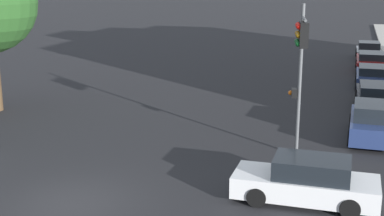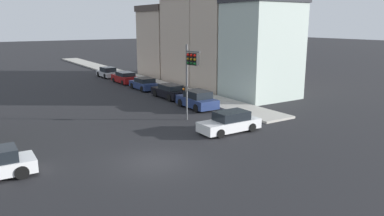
{
  "view_description": "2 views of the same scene",
  "coord_description": "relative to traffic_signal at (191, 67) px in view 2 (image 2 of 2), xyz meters",
  "views": [
    {
      "loc": [
        7.98,
        -13.55,
        6.96
      ],
      "look_at": [
        2.38,
        5.09,
        1.99
      ],
      "focal_mm": 50.0,
      "sensor_mm": 36.0,
      "label": 1
    },
    {
      "loc": [
        -8.82,
        -17.35,
        7.41
      ],
      "look_at": [
        3.37,
        1.56,
        2.28
      ],
      "focal_mm": 35.0,
      "sensor_mm": 36.0,
      "label": 2
    }
  ],
  "objects": [
    {
      "name": "ground_plane",
      "position": [
        -6.21,
        -6.16,
        -4.2
      ],
      "size": [
        300.0,
        300.0,
        0.0
      ],
      "primitive_type": "plane",
      "color": "black"
    },
    {
      "name": "sidewalk_strip",
      "position": [
        5.89,
        26.21,
        -4.11
      ],
      "size": [
        3.09,
        60.0,
        0.18
      ],
      "color": "#ADA89E",
      "rests_on": "ground_plane"
    },
    {
      "name": "rowhouse_backdrop",
      "position": [
        11.39,
        13.84,
        1.31
      ],
      "size": [
        8.05,
        25.57,
        12.24
      ],
      "color": "#ADBCB2",
      "rests_on": "ground_plane"
    },
    {
      "name": "traffic_signal",
      "position": [
        0.0,
        0.0,
        0.0
      ],
      "size": [
        0.75,
        1.63,
        5.84
      ],
      "rotation": [
        0.0,
        0.0,
        3.3
      ],
      "color": "#515456",
      "rests_on": "ground_plane"
    },
    {
      "name": "crossing_car_1",
      "position": [
        0.73,
        -3.89,
        -3.53
      ],
      "size": [
        4.43,
        1.85,
        1.44
      ],
      "rotation": [
        0.0,
        0.0,
        3.14
      ],
      "color": "silver",
      "rests_on": "ground_plane"
    },
    {
      "name": "parked_car_0",
      "position": [
        2.9,
        3.47,
        -3.45
      ],
      "size": [
        2.08,
        4.26,
        1.6
      ],
      "rotation": [
        0.0,
        0.0,
        1.56
      ],
      "color": "navy",
      "rests_on": "ground_plane"
    },
    {
      "name": "parked_car_1",
      "position": [
        3.12,
        8.75,
        -3.52
      ],
      "size": [
        2.01,
        4.62,
        1.39
      ],
      "rotation": [
        0.0,
        0.0,
        1.59
      ],
      "color": "black",
      "rests_on": "ground_plane"
    },
    {
      "name": "parked_car_2",
      "position": [
        3.11,
        14.63,
        -3.55
      ],
      "size": [
        2.0,
        4.23,
        1.36
      ],
      "rotation": [
        0.0,
        0.0,
        1.57
      ],
      "color": "navy",
      "rests_on": "ground_plane"
    },
    {
      "name": "parked_car_3",
      "position": [
        3.14,
        20.22,
        -3.52
      ],
      "size": [
        2.07,
        4.56,
        1.41
      ],
      "rotation": [
        0.0,
        0.0,
        1.58
      ],
      "color": "maroon",
      "rests_on": "ground_plane"
    },
    {
      "name": "parked_car_4",
      "position": [
        3.1,
        26.22,
        -3.52
      ],
      "size": [
        2.04,
        4.05,
        1.43
      ],
      "rotation": [
        0.0,
        0.0,
        1.59
      ],
      "color": "#B7B7BC",
      "rests_on": "ground_plane"
    }
  ]
}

